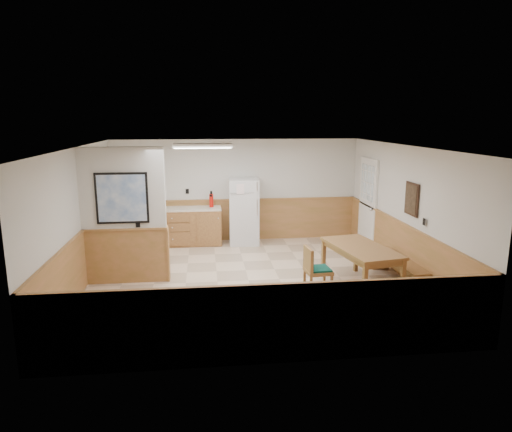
{
  "coord_description": "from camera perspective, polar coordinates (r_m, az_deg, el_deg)",
  "views": [
    {
      "loc": [
        -0.8,
        -8.11,
        2.99
      ],
      "look_at": [
        0.19,
        0.4,
        1.15
      ],
      "focal_mm": 32.0,
      "sensor_mm": 36.0,
      "label": 1
    }
  ],
  "objects": [
    {
      "name": "partition_wall",
      "position": [
        8.61,
        -16.17,
        -0.15
      ],
      "size": [
        1.5,
        0.2,
        2.5
      ],
      "color": "silver",
      "rests_on": "ground"
    },
    {
      "name": "right_wall",
      "position": [
        9.12,
        18.14,
        0.5
      ],
      "size": [
        0.02,
        6.0,
        2.5
      ],
      "primitive_type": "cube",
      "color": "silver",
      "rests_on": "ground"
    },
    {
      "name": "ceiling",
      "position": [
        8.16,
        -0.99,
        8.67
      ],
      "size": [
        6.0,
        6.0,
        0.02
      ],
      "primitive_type": "cube",
      "color": "white",
      "rests_on": "back_wall"
    },
    {
      "name": "exterior_door",
      "position": [
        10.87,
        13.77,
        1.48
      ],
      "size": [
        0.07,
        1.02,
        2.15
      ],
      "color": "white",
      "rests_on": "ground"
    },
    {
      "name": "fluorescent_fixture",
      "position": [
        9.42,
        -6.68,
        8.72
      ],
      "size": [
        1.2,
        0.3,
        0.09
      ],
      "color": "white",
      "rests_on": "ceiling"
    },
    {
      "name": "dining_bench",
      "position": [
        8.86,
        17.58,
        -5.84
      ],
      "size": [
        0.46,
        1.7,
        0.45
      ],
      "rotation": [
        0.0,
        0.0,
        0.06
      ],
      "color": "brown",
      "rests_on": "ground"
    },
    {
      "name": "dining_chair",
      "position": [
        7.91,
        7.2,
        -6.37
      ],
      "size": [
        0.62,
        0.46,
        0.85
      ],
      "rotation": [
        0.0,
        0.0,
        0.08
      ],
      "color": "brown",
      "rests_on": "ground"
    },
    {
      "name": "wall_painting",
      "position": [
        8.79,
        18.87,
        2.02
      ],
      "size": [
        0.04,
        0.5,
        0.6
      ],
      "color": "black",
      "rests_on": "right_wall"
    },
    {
      "name": "wainscot_left",
      "position": [
        8.76,
        -20.82,
        -5.22
      ],
      "size": [
        0.04,
        6.0,
        1.0
      ],
      "primitive_type": "cube",
      "color": "#B47448",
      "rests_on": "ground"
    },
    {
      "name": "ground",
      "position": [
        8.68,
        -0.93,
        -8.04
      ],
      "size": [
        6.0,
        6.0,
        0.0
      ],
      "primitive_type": "plane",
      "color": "beige",
      "rests_on": "ground"
    },
    {
      "name": "wainscot_right",
      "position": [
        9.29,
        17.73,
        -4.04
      ],
      "size": [
        0.04,
        6.0,
        1.0
      ],
      "primitive_type": "cube",
      "color": "#B47448",
      "rests_on": "ground"
    },
    {
      "name": "refrigerator",
      "position": [
        11.0,
        -1.52,
        0.58
      ],
      "size": [
        0.73,
        0.74,
        1.58
      ],
      "rotation": [
        0.0,
        0.0,
        -0.05
      ],
      "color": "silver",
      "rests_on": "ground"
    },
    {
      "name": "kitchen_counter",
      "position": [
        11.09,
        -8.55,
        -1.21
      ],
      "size": [
        2.2,
        0.61,
        1.0
      ],
      "color": "#A17239",
      "rests_on": "ground"
    },
    {
      "name": "left_wall",
      "position": [
        8.58,
        -21.32,
        -0.43
      ],
      "size": [
        0.02,
        6.0,
        2.5
      ],
      "primitive_type": "cube",
      "color": "silver",
      "rests_on": "ground"
    },
    {
      "name": "wainscot_back",
      "position": [
        11.39,
        -2.43,
        -0.52
      ],
      "size": [
        6.0,
        0.04,
        1.0
      ],
      "primitive_type": "cube",
      "color": "#B47448",
      "rests_on": "ground"
    },
    {
      "name": "soap_bottle",
      "position": [
        11.06,
        -13.69,
        1.49
      ],
      "size": [
        0.08,
        0.08,
        0.24
      ],
      "primitive_type": "cylinder",
      "rotation": [
        0.0,
        0.0,
        0.11
      ],
      "color": "#198D34",
      "rests_on": "kitchen_counter"
    },
    {
      "name": "kitchen_window",
      "position": [
        11.25,
        -13.23,
        4.44
      ],
      "size": [
        0.8,
        0.04,
        1.0
      ],
      "color": "white",
      "rests_on": "back_wall"
    },
    {
      "name": "back_wall",
      "position": [
        11.27,
        -2.47,
        3.22
      ],
      "size": [
        6.0,
        0.02,
        2.5
      ],
      "primitive_type": "cube",
      "color": "silver",
      "rests_on": "ground"
    },
    {
      "name": "fire_extinguisher",
      "position": [
        10.99,
        -5.61,
        2.0
      ],
      "size": [
        0.12,
        0.12,
        0.39
      ],
      "rotation": [
        0.0,
        0.0,
        0.2
      ],
      "color": "red",
      "rests_on": "kitchen_counter"
    },
    {
      "name": "dining_table",
      "position": [
        8.4,
        12.98,
        -4.35
      ],
      "size": [
        1.12,
        1.79,
        0.75
      ],
      "rotation": [
        0.0,
        0.0,
        0.18
      ],
      "color": "brown",
      "rests_on": "ground"
    }
  ]
}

